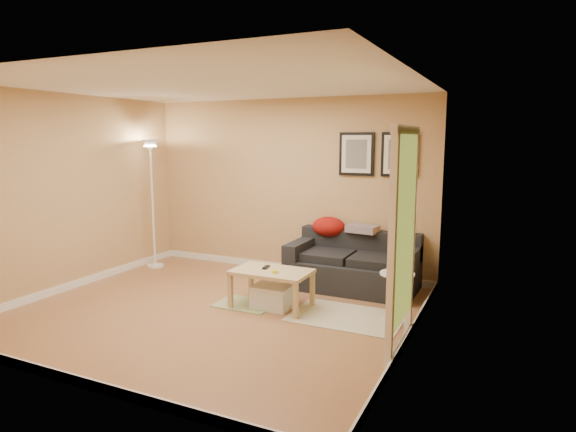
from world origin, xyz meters
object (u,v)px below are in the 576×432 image
at_px(storage_bin, 272,297).
at_px(book_stack, 398,269).
at_px(floor_lamp, 153,207).
at_px(coffee_table, 272,289).
at_px(side_table, 396,298).
at_px(sofa, 353,261).

bearing_deg(storage_bin, book_stack, 5.68).
bearing_deg(floor_lamp, book_stack, -11.17).
xyz_separation_m(coffee_table, storage_bin, (0.02, -0.02, -0.09)).
height_order(book_stack, floor_lamp, floor_lamp).
relative_size(side_table, book_stack, 2.28).
bearing_deg(side_table, sofa, 128.94).
xyz_separation_m(storage_bin, floor_lamp, (-2.57, 0.94, 0.81)).
distance_m(storage_bin, book_stack, 1.54).
height_order(storage_bin, side_table, side_table).
xyz_separation_m(side_table, book_stack, (0.00, 0.00, 0.33)).
bearing_deg(coffee_table, storage_bin, -72.70).
relative_size(storage_bin, book_stack, 1.84).
xyz_separation_m(storage_bin, side_table, (1.45, 0.14, 0.14)).
bearing_deg(storage_bin, sofa, 61.68).
bearing_deg(storage_bin, floor_lamp, 159.89).
relative_size(sofa, floor_lamp, 0.85).
xyz_separation_m(book_stack, floor_lamp, (-4.02, 0.79, 0.34)).
relative_size(sofa, side_table, 2.96).
bearing_deg(floor_lamp, sofa, 4.04).
relative_size(storage_bin, floor_lamp, 0.23).
bearing_deg(storage_bin, coffee_table, 122.93).
relative_size(side_table, floor_lamp, 0.29).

